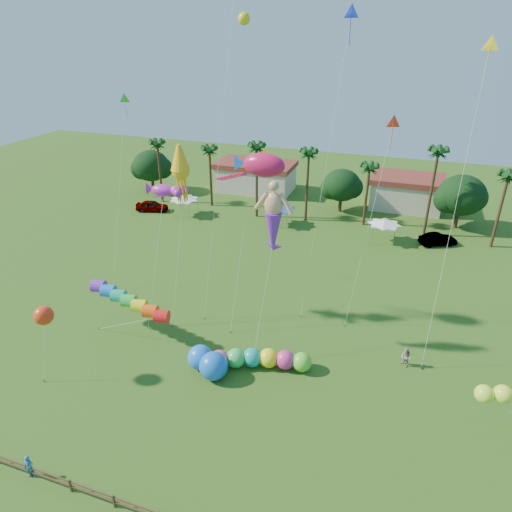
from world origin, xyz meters
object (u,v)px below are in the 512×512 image
(spectator_a, at_px, (29,467))
(car_b, at_px, (438,239))
(caterpillar_inflatable, at_px, (245,359))
(car_a, at_px, (152,206))
(spectator_b, at_px, (406,357))
(blue_ball, at_px, (213,366))

(spectator_a, bearing_deg, car_b, 45.25)
(spectator_a, relative_size, caterpillar_inflatable, 0.17)
(caterpillar_inflatable, bearing_deg, car_a, 114.01)
(car_a, xyz_separation_m, spectator_b, (37.39, -23.78, 0.08))
(spectator_a, bearing_deg, car_a, 95.28)
(car_b, relative_size, spectator_a, 2.77)
(spectator_a, distance_m, caterpillar_inflatable, 16.28)
(car_a, height_order, car_b, car_a)
(spectator_b, distance_m, blue_ball, 15.39)
(car_b, distance_m, caterpillar_inflatable, 33.09)
(car_b, distance_m, spectator_a, 49.31)
(car_a, bearing_deg, spectator_b, -137.36)
(car_b, height_order, spectator_b, spectator_b)
(car_b, relative_size, blue_ball, 2.03)
(spectator_b, bearing_deg, spectator_a, -95.38)
(car_a, height_order, caterpillar_inflatable, caterpillar_inflatable)
(spectator_b, bearing_deg, blue_ball, -111.92)
(blue_ball, bearing_deg, caterpillar_inflatable, 45.76)
(spectator_a, bearing_deg, blue_ball, 43.27)
(car_b, xyz_separation_m, blue_ball, (-16.67, -31.53, 0.37))
(blue_ball, bearing_deg, spectator_a, -120.61)
(car_a, height_order, spectator_b, spectator_b)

